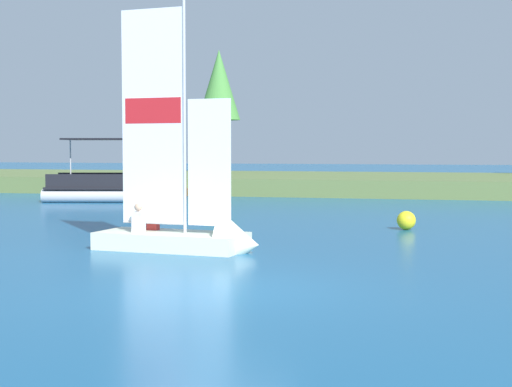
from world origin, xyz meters
TOP-DOWN VIEW (x-y plane):
  - ground_plane at (0.00, 0.00)m, footprint 200.00×200.00m
  - shore_bank at (0.00, 31.30)m, footprint 80.00×13.14m
  - shoreline_tree_left at (-9.94, 34.17)m, footprint 2.70×2.70m
  - wooden_dock at (-9.64, 22.83)m, footprint 1.64×4.80m
  - sailboat at (-1.96, 4.81)m, footprint 4.26×1.93m
  - pontoon_boat at (-11.36, 20.12)m, footprint 5.82×3.47m
  - channel_buoy at (2.82, 10.84)m, footprint 0.58×0.58m

SIDE VIEW (x-z plane):
  - ground_plane at x=0.00m, z-range 0.00..0.00m
  - wooden_dock at x=-9.64m, z-range 0.00..0.41m
  - channel_buoy at x=2.82m, z-range 0.00..0.58m
  - shore_bank at x=0.00m, z-range 0.00..0.89m
  - sailboat at x=-1.96m, z-range -2.86..3.85m
  - pontoon_boat at x=-11.36m, z-range -0.78..2.15m
  - shoreline_tree_left at x=-9.94m, z-range 2.51..10.31m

